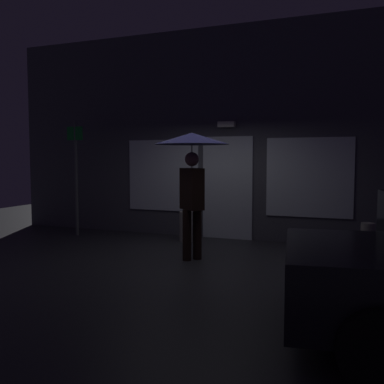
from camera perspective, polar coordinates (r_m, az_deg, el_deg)
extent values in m
plane|color=#2D2D33|center=(7.44, -0.18, -9.00)|extent=(18.00, 18.00, 0.00)
cube|color=#4C4C56|center=(9.48, 5.02, 7.67)|extent=(10.65, 0.30, 4.54)
cube|color=white|center=(9.33, 4.68, 0.55)|extent=(1.10, 0.04, 2.20)
cube|color=white|center=(9.85, -3.83, 2.21)|extent=(1.71, 0.04, 1.60)
cube|color=white|center=(8.98, 15.18, 1.86)|extent=(1.71, 0.04, 1.60)
cube|color=white|center=(9.26, 4.59, 8.88)|extent=(0.36, 0.16, 0.12)
cylinder|color=black|center=(7.36, -0.67, -5.70)|extent=(0.15, 0.15, 0.87)
cylinder|color=black|center=(7.45, 0.70, -5.58)|extent=(0.15, 0.15, 0.87)
cube|color=black|center=(7.31, 0.02, 0.42)|extent=(0.51, 0.48, 0.70)
cube|color=silver|center=(7.19, 0.37, 0.35)|extent=(0.12, 0.11, 0.56)
cube|color=#721966|center=(7.19, 0.36, 0.19)|extent=(0.05, 0.05, 0.45)
sphere|color=tan|center=(7.29, 0.02, 4.34)|extent=(0.24, 0.24, 0.24)
cylinder|color=slate|center=(7.29, 0.02, 4.26)|extent=(0.02, 0.02, 0.91)
cone|color=#14144C|center=(7.30, 0.02, 7.07)|extent=(1.27, 1.27, 0.19)
cylinder|color=black|center=(5.34, 19.95, -11.12)|extent=(0.66, 0.31, 0.64)
cylinder|color=black|center=(3.66, 23.46, -18.51)|extent=(0.66, 0.31, 0.64)
cylinder|color=#595B60|center=(10.03, -15.02, 1.64)|extent=(0.07, 0.07, 2.54)
cube|color=#198C33|center=(10.02, -15.20, 7.46)|extent=(0.40, 0.02, 0.30)
cylinder|color=#9E998E|center=(9.04, -0.80, -4.59)|extent=(0.27, 0.27, 0.62)
cylinder|color=#9E998E|center=(7.70, 22.15, -6.30)|extent=(0.23, 0.23, 0.68)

